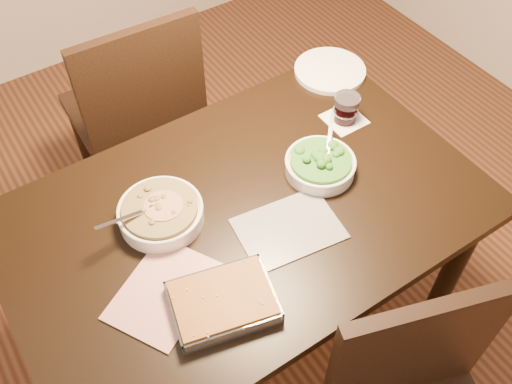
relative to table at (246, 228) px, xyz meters
The scene contains 11 objects.
ground 0.65m from the table, ahead, with size 4.00×4.00×0.00m, color #401F12.
table is the anchor object (origin of this frame).
magazine_a 0.36m from the table, 160.77° to the right, with size 0.29×0.21×0.01m, color #A93230.
magazine_b 0.17m from the table, 63.82° to the right, with size 0.29×0.21×0.01m, color #212228.
coaster 0.51m from the table, 15.66° to the left, with size 0.13×0.13×0.00m, color white.
stew_bowl 0.28m from the table, 155.81° to the left, with size 0.27×0.25×0.09m.
broccoli_bowl 0.30m from the table, ahead, with size 0.22×0.22×0.09m.
baking_dish 0.34m from the table, 132.98° to the right, with size 0.30×0.25×0.05m.
wine_tumbler 0.53m from the table, 15.66° to the left, with size 0.09×0.09×0.10m.
dinner_plate 0.71m from the table, 30.96° to the left, with size 0.26×0.26×0.02m, color white.
chair_far 0.78m from the table, 90.28° to the left, with size 0.48×0.48×0.99m.
Camera 1 is at (-0.54, -0.88, 2.07)m, focal length 40.00 mm.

